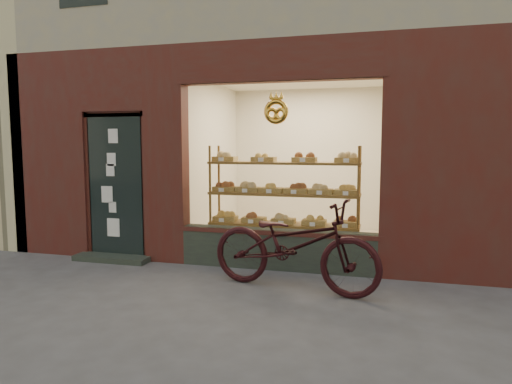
% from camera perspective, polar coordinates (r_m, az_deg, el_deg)
% --- Properties ---
extents(ground, '(90.00, 90.00, 0.00)m').
position_cam_1_polar(ground, '(4.65, -8.94, -15.84)').
color(ground, '#4A4A4A').
extents(display_shelf, '(2.20, 0.45, 1.70)m').
position_cam_1_polar(display_shelf, '(6.67, 3.47, -1.39)').
color(display_shelf, '#553617').
rests_on(display_shelf, ground).
extents(bicycle, '(2.18, 1.11, 1.09)m').
position_cam_1_polar(bicycle, '(5.42, 4.73, -6.55)').
color(bicycle, black).
rests_on(bicycle, ground).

